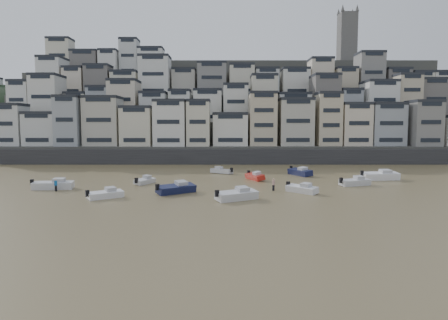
{
  "coord_description": "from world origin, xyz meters",
  "views": [
    {
      "loc": [
        9.87,
        -29.6,
        9.19
      ],
      "look_at": [
        9.85,
        30.0,
        4.0
      ],
      "focal_mm": 32.0,
      "sensor_mm": 36.0,
      "label": 1
    }
  ],
  "objects_px": {
    "boat_c": "(176,187)",
    "boat_i": "(300,171)",
    "boat_h": "(222,170)",
    "boat_j": "(106,193)",
    "boat_g": "(380,174)",
    "boat_b": "(302,188)",
    "boat_k": "(53,183)",
    "boat_a": "(237,194)",
    "person_pink": "(273,185)",
    "boat_d": "(355,181)",
    "boat_f": "(145,180)",
    "boat_e": "(255,176)",
    "person_blue": "(56,185)"
  },
  "relations": [
    {
      "from": "boat_h",
      "to": "person_pink",
      "type": "distance_m",
      "value": 21.41
    },
    {
      "from": "boat_f",
      "to": "person_blue",
      "type": "height_order",
      "value": "person_blue"
    },
    {
      "from": "boat_e",
      "to": "person_pink",
      "type": "distance_m",
      "value": 11.29
    },
    {
      "from": "boat_f",
      "to": "boat_i",
      "type": "height_order",
      "value": "boat_i"
    },
    {
      "from": "person_blue",
      "to": "boat_a",
      "type": "bearing_deg",
      "value": -14.91
    },
    {
      "from": "boat_c",
      "to": "boat_f",
      "type": "xyz_separation_m",
      "value": [
        -5.97,
        8.7,
        -0.2
      ]
    },
    {
      "from": "boat_f",
      "to": "boat_h",
      "type": "distance_m",
      "value": 18.18
    },
    {
      "from": "boat_b",
      "to": "person_blue",
      "type": "xyz_separation_m",
      "value": [
        -34.14,
        1.34,
        0.18
      ]
    },
    {
      "from": "boat_c",
      "to": "boat_f",
      "type": "distance_m",
      "value": 10.55
    },
    {
      "from": "boat_e",
      "to": "boat_i",
      "type": "distance_m",
      "value": 10.75
    },
    {
      "from": "boat_e",
      "to": "person_pink",
      "type": "relative_size",
      "value": 2.92
    },
    {
      "from": "boat_b",
      "to": "boat_d",
      "type": "distance_m",
      "value": 11.46
    },
    {
      "from": "boat_e",
      "to": "boat_f",
      "type": "bearing_deg",
      "value": -97.75
    },
    {
      "from": "boat_f",
      "to": "person_pink",
      "type": "xyz_separation_m",
      "value": [
        19.42,
        -6.42,
        0.26
      ]
    },
    {
      "from": "person_pink",
      "to": "boat_g",
      "type": "bearing_deg",
      "value": 29.72
    },
    {
      "from": "boat_g",
      "to": "boat_j",
      "type": "distance_m",
      "value": 44.63
    },
    {
      "from": "boat_b",
      "to": "boat_e",
      "type": "xyz_separation_m",
      "value": [
        -5.43,
        12.98,
        0.01
      ]
    },
    {
      "from": "boat_d",
      "to": "boat_j",
      "type": "bearing_deg",
      "value": 176.42
    },
    {
      "from": "boat_j",
      "to": "boat_k",
      "type": "bearing_deg",
      "value": 105.89
    },
    {
      "from": "boat_f",
      "to": "person_pink",
      "type": "distance_m",
      "value": 20.45
    },
    {
      "from": "boat_f",
      "to": "person_blue",
      "type": "relative_size",
      "value": 2.57
    },
    {
      "from": "boat_e",
      "to": "boat_k",
      "type": "xyz_separation_m",
      "value": [
        -29.85,
        -9.87,
        0.14
      ]
    },
    {
      "from": "boat_k",
      "to": "boat_j",
      "type": "bearing_deg",
      "value": -42.95
    },
    {
      "from": "boat_j",
      "to": "boat_f",
      "type": "bearing_deg",
      "value": 41.26
    },
    {
      "from": "boat_h",
      "to": "boat_c",
      "type": "bearing_deg",
      "value": 112.41
    },
    {
      "from": "person_blue",
      "to": "boat_g",
      "type": "bearing_deg",
      "value": 13.03
    },
    {
      "from": "person_blue",
      "to": "boat_d",
      "type": "bearing_deg",
      "value": 6.85
    },
    {
      "from": "boat_d",
      "to": "boat_f",
      "type": "relative_size",
      "value": 1.2
    },
    {
      "from": "boat_a",
      "to": "boat_j",
      "type": "relative_size",
      "value": 1.23
    },
    {
      "from": "boat_e",
      "to": "boat_i",
      "type": "relative_size",
      "value": 0.84
    },
    {
      "from": "boat_j",
      "to": "boat_g",
      "type": "bearing_deg",
      "value": -14.96
    },
    {
      "from": "boat_b",
      "to": "boat_k",
      "type": "height_order",
      "value": "boat_k"
    },
    {
      "from": "boat_i",
      "to": "boat_k",
      "type": "distance_m",
      "value": 41.84
    },
    {
      "from": "boat_f",
      "to": "boat_g",
      "type": "distance_m",
      "value": 39.05
    },
    {
      "from": "boat_a",
      "to": "boat_e",
      "type": "relative_size",
      "value": 1.17
    },
    {
      "from": "boat_g",
      "to": "person_blue",
      "type": "relative_size",
      "value": 3.94
    },
    {
      "from": "person_blue",
      "to": "boat_h",
      "type": "bearing_deg",
      "value": 41.74
    },
    {
      "from": "boat_g",
      "to": "boat_i",
      "type": "height_order",
      "value": "boat_g"
    },
    {
      "from": "boat_b",
      "to": "boat_h",
      "type": "xyz_separation_m",
      "value": [
        -11.08,
        21.91,
        -0.01
      ]
    },
    {
      "from": "boat_b",
      "to": "boat_i",
      "type": "distance_m",
      "value": 19.44
    },
    {
      "from": "boat_k",
      "to": "person_blue",
      "type": "xyz_separation_m",
      "value": [
        1.14,
        -1.77,
        0.03
      ]
    },
    {
      "from": "boat_a",
      "to": "person_pink",
      "type": "bearing_deg",
      "value": 22.29
    },
    {
      "from": "boat_i",
      "to": "boat_j",
      "type": "relative_size",
      "value": 1.26
    },
    {
      "from": "boat_a",
      "to": "boat_i",
      "type": "height_order",
      "value": "boat_i"
    },
    {
      "from": "boat_c",
      "to": "boat_i",
      "type": "height_order",
      "value": "boat_i"
    },
    {
      "from": "boat_h",
      "to": "person_blue",
      "type": "relative_size",
      "value": 2.86
    },
    {
      "from": "boat_h",
      "to": "boat_j",
      "type": "distance_m",
      "value": 29.81
    },
    {
      "from": "boat_b",
      "to": "boat_h",
      "type": "height_order",
      "value": "boat_b"
    },
    {
      "from": "boat_c",
      "to": "person_blue",
      "type": "xyz_separation_m",
      "value": [
        -17.03,
        1.79,
        0.06
      ]
    },
    {
      "from": "boat_a",
      "to": "boat_j",
      "type": "height_order",
      "value": "boat_a"
    }
  ]
}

